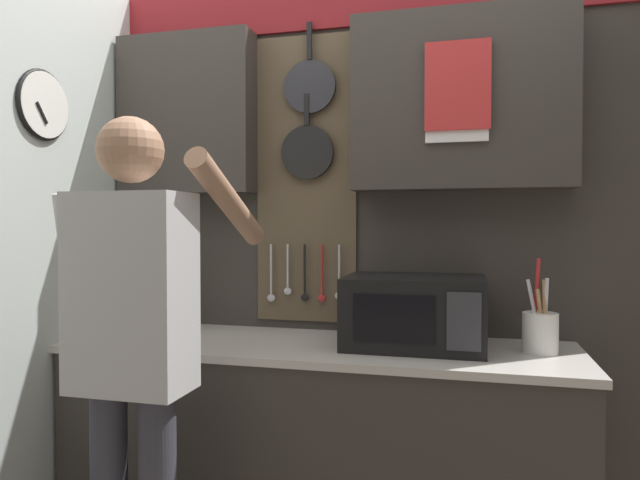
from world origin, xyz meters
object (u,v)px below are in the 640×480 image
object	(u,v)px
knife_block	(142,309)
utensil_crock	(540,331)
person	(134,332)
microwave	(415,311)

from	to	relation	value
knife_block	utensil_crock	size ratio (longest dim) A/B	0.81
utensil_crock	person	xyz separation A→B (m)	(-1.32, -0.60, 0.04)
microwave	utensil_crock	bearing A→B (deg)	0.17
microwave	utensil_crock	distance (m)	0.47
knife_block	person	xyz separation A→B (m)	(0.34, -0.60, 0.02)
utensil_crock	person	bearing A→B (deg)	-155.43
microwave	person	size ratio (longest dim) A/B	0.31
knife_block	utensil_crock	distance (m)	1.66
microwave	knife_block	size ratio (longest dim) A/B	1.88
microwave	utensil_crock	world-z (taller)	utensil_crock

